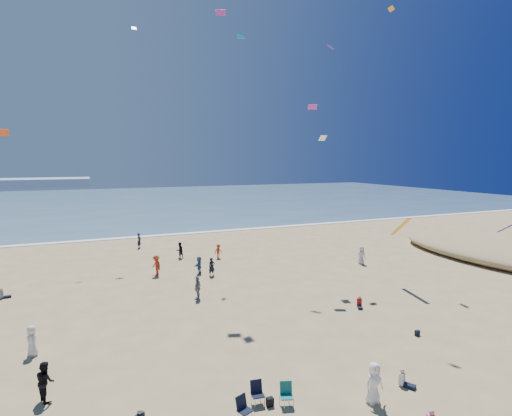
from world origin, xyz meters
name	(u,v)px	position (x,y,z in m)	size (l,w,h in m)	color
ocean	(114,202)	(0.00, 95.00, 0.03)	(220.00, 100.00, 0.06)	#476B84
surf_line	(138,237)	(0.00, 45.00, 0.04)	(220.00, 1.20, 0.08)	white
standing_flyers	(211,280)	(2.84, 19.31, 0.87)	(29.34, 44.86, 1.88)	silver
seated_group	(246,346)	(1.55, 8.40, 0.42)	(25.02, 24.86, 0.84)	silver
chair_cluster	(263,399)	(0.39, 3.39, 0.50)	(2.77, 1.52, 1.00)	black
black_backpack	(270,402)	(0.77, 3.55, 0.19)	(0.30, 0.22, 0.38)	black
navy_bag	(417,333)	(11.91, 6.37, 0.17)	(0.28, 0.18, 0.34)	black
kites_aloft	(326,110)	(9.75, 13.59, 14.04)	(44.09, 44.03, 27.32)	purple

